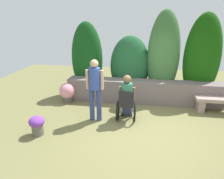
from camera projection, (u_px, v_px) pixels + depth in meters
The scene contains 8 objects.
ground_plane at pixel (142, 129), 5.17m from camera, with size 13.56×13.56×0.00m, color olive.
stone_retaining_wall at pixel (143, 91), 6.75m from camera, with size 5.13×0.54×0.77m, color slate.
hedge_backdrop at pixel (146, 60), 6.97m from camera, with size 5.13×1.06×3.02m.
stone_bench at pixel (219, 103), 6.02m from camera, with size 1.43×0.39×0.47m.
person_in_wheelchair at pixel (127, 99), 5.47m from camera, with size 0.53×0.66×1.33m.
person_standing_companion at pixel (95, 86), 5.32m from camera, with size 0.49×0.30×1.74m.
flower_pot_purple_near at pixel (37, 124), 4.85m from camera, with size 0.38×0.38×0.50m.
flower_pot_small_foreground at pixel (67, 92), 6.81m from camera, with size 0.54×0.54×0.66m.
Camera 1 is at (-0.09, -4.57, 2.73)m, focal length 31.82 mm.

